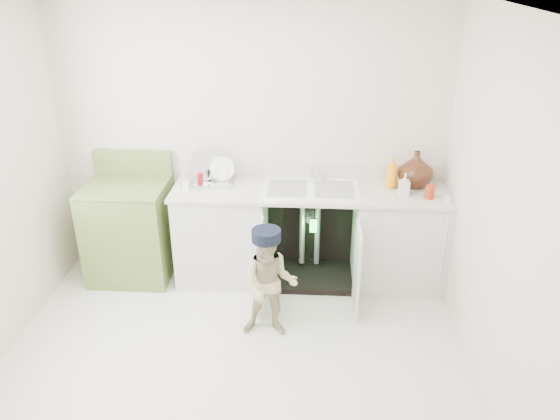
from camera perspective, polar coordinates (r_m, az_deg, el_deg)
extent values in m
plane|color=silver|center=(4.27, -4.94, -15.35)|extent=(3.50, 3.50, 0.00)
cube|color=beige|center=(4.97, -3.02, 7.37)|extent=(3.50, 2.50, 0.02)
cube|color=beige|center=(2.35, -11.47, -15.70)|extent=(3.50, 2.50, 0.02)
cube|color=beige|center=(3.74, 21.85, -0.71)|extent=(2.50, 3.00, 0.02)
plane|color=white|center=(3.26, -6.66, 20.31)|extent=(3.50, 3.50, 0.00)
cube|color=silver|center=(5.05, -6.01, -2.55)|extent=(0.80, 0.60, 0.86)
cube|color=silver|center=(5.05, 12.24, -3.05)|extent=(0.80, 0.60, 0.86)
cube|color=black|center=(5.23, 3.15, -1.45)|extent=(0.80, 0.06, 0.86)
cube|color=black|center=(5.19, 3.01, -6.74)|extent=(0.80, 0.60, 0.06)
cylinder|color=gray|center=(5.07, 2.34, -2.08)|extent=(0.05, 0.05, 0.70)
cylinder|color=gray|center=(5.07, 3.92, -2.13)|extent=(0.05, 0.05, 0.70)
cylinder|color=gray|center=(4.94, 3.17, -0.62)|extent=(0.07, 0.18, 0.07)
cube|color=silver|center=(4.58, -2.02, -5.95)|extent=(0.03, 0.40, 0.76)
cube|color=silver|center=(4.58, 8.05, -6.22)|extent=(0.02, 0.40, 0.76)
cube|color=beige|center=(4.79, 3.24, 1.98)|extent=(2.44, 0.64, 0.03)
cube|color=beige|center=(5.02, 3.30, 4.22)|extent=(2.44, 0.02, 0.15)
cube|color=white|center=(4.79, 3.24, 2.09)|extent=(0.85, 0.55, 0.02)
cube|color=gray|center=(4.79, 0.79, 2.26)|extent=(0.34, 0.40, 0.01)
cube|color=gray|center=(4.79, 5.70, 2.13)|extent=(0.34, 0.40, 0.01)
cylinder|color=silver|center=(4.95, 3.30, 4.09)|extent=(0.03, 0.03, 0.17)
cylinder|color=silver|center=(4.87, 3.31, 4.66)|extent=(0.02, 0.14, 0.02)
cylinder|color=silver|center=(4.97, 4.55, 3.52)|extent=(0.04, 0.04, 0.06)
cylinder|color=white|center=(4.79, 16.76, -3.59)|extent=(0.01, 0.01, 0.70)
cube|color=white|center=(4.70, 17.11, 1.00)|extent=(0.04, 0.02, 0.06)
cube|color=silver|center=(4.98, -7.37, 3.03)|extent=(0.45, 0.30, 0.02)
cylinder|color=silver|center=(4.97, -7.84, 3.99)|extent=(0.28, 0.10, 0.27)
cylinder|color=white|center=(4.93, -6.03, 3.77)|extent=(0.22, 0.06, 0.22)
cylinder|color=silver|center=(4.90, -9.71, 3.44)|extent=(0.01, 0.01, 0.13)
cylinder|color=silver|center=(4.88, -8.68, 3.43)|extent=(0.01, 0.01, 0.13)
cylinder|color=silver|center=(4.86, -7.63, 3.41)|extent=(0.01, 0.01, 0.13)
cylinder|color=silver|center=(4.84, -6.58, 3.40)|extent=(0.01, 0.01, 0.13)
cylinder|color=silver|center=(4.83, -5.52, 3.38)|extent=(0.01, 0.01, 0.13)
imported|color=#462B14|center=(4.94, 14.00, 4.18)|extent=(0.31, 0.31, 0.32)
imported|color=orange|center=(4.87, 11.63, 3.86)|extent=(0.11, 0.11, 0.28)
imported|color=silver|center=(4.76, 12.87, 2.62)|extent=(0.08, 0.09, 0.19)
cylinder|color=#AB2C0E|center=(4.76, 15.38, 1.81)|extent=(0.08, 0.08, 0.11)
cylinder|color=red|center=(4.94, -8.42, 3.30)|extent=(0.05, 0.05, 0.10)
cylinder|color=tan|center=(4.89, -9.48, 2.86)|extent=(0.06, 0.06, 0.08)
cylinder|color=black|center=(4.96, -7.50, 3.57)|extent=(0.04, 0.04, 0.12)
cube|color=white|center=(4.80, -9.79, 2.46)|extent=(0.05, 0.05, 0.09)
cube|color=olive|center=(5.23, -15.36, -2.21)|extent=(0.73, 0.65, 0.88)
cube|color=olive|center=(5.04, -15.94, 2.40)|extent=(0.73, 0.65, 0.02)
cube|color=olive|center=(5.25, -15.13, 4.81)|extent=(0.73, 0.06, 0.23)
cylinder|color=black|center=(4.97, -18.49, 1.65)|extent=(0.16, 0.16, 0.02)
cylinder|color=silver|center=(4.97, -18.51, 1.78)|extent=(0.19, 0.19, 0.01)
cylinder|color=black|center=(5.25, -17.28, 3.05)|extent=(0.16, 0.16, 0.02)
cylinder|color=silver|center=(5.24, -17.30, 3.17)|extent=(0.19, 0.19, 0.01)
cylinder|color=black|center=(4.85, -14.48, 1.58)|extent=(0.16, 0.16, 0.02)
cylinder|color=silver|center=(4.84, -14.50, 1.71)|extent=(0.19, 0.19, 0.01)
cylinder|color=black|center=(5.13, -13.46, 3.01)|extent=(0.16, 0.16, 0.02)
cylinder|color=silver|center=(5.12, -13.47, 3.13)|extent=(0.19, 0.19, 0.01)
imported|color=tan|center=(4.25, -1.09, -7.82)|extent=(0.44, 0.34, 0.90)
cylinder|color=black|center=(4.04, -1.13, -2.78)|extent=(0.22, 0.22, 0.09)
cube|color=black|center=(4.14, -1.01, -2.57)|extent=(0.17, 0.09, 0.01)
cube|color=black|center=(4.55, 3.51, -1.63)|extent=(0.07, 0.01, 0.14)
cube|color=#26F23F|center=(4.54, 3.51, -1.67)|extent=(0.06, 0.00, 0.12)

